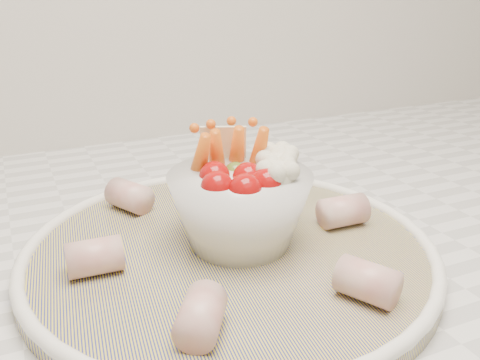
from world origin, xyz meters
name	(u,v)px	position (x,y,z in m)	size (l,w,h in m)	color
serving_platter	(230,251)	(-0.16, 1.35, 0.93)	(0.40, 0.40, 0.02)	navy
veggie_bowl	(241,202)	(-0.15, 1.35, 0.98)	(0.13, 0.13, 0.11)	white
cured_meat_rolls	(230,232)	(-0.16, 1.35, 0.95)	(0.28, 0.29, 0.03)	#BF5E57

